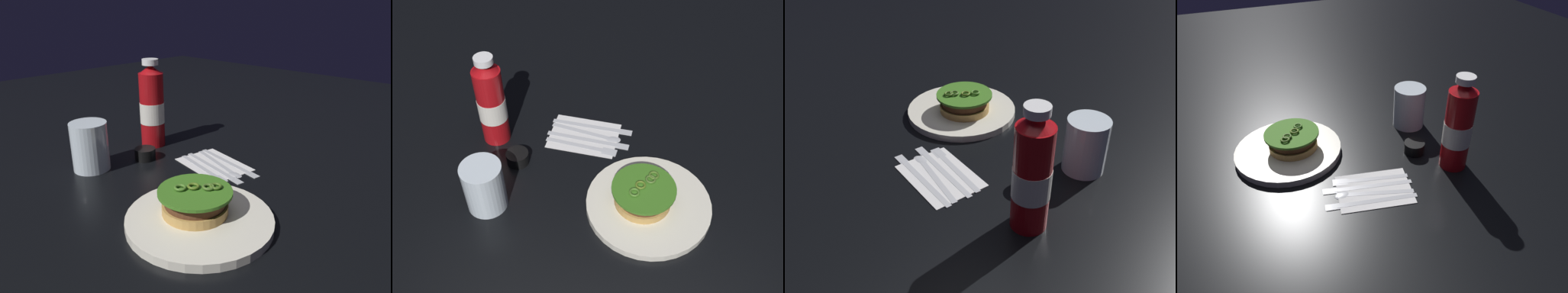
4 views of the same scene
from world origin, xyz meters
TOP-DOWN VIEW (x-y plane):
  - ground_plane at (0.00, 0.00)m, footprint 3.00×3.00m
  - dinner_plate at (0.10, -0.03)m, footprint 0.27×0.27m
  - burger_sandwich at (0.09, -0.03)m, footprint 0.14×0.14m
  - ketchup_bottle at (-0.26, 0.17)m, footprint 0.07×0.07m
  - water_glass at (-0.25, -0.04)m, footprint 0.09×0.09m
  - condiment_cup at (-0.20, 0.09)m, footprint 0.05×0.05m
  - napkin at (-0.05, 0.18)m, footprint 0.19×0.15m
  - fork_utensil at (-0.04, 0.14)m, footprint 0.18×0.06m
  - butter_knife at (-0.02, 0.16)m, footprint 0.21×0.06m
  - spoon_utensil at (-0.02, 0.18)m, footprint 0.18×0.07m
  - steak_knife at (-0.02, 0.21)m, footprint 0.20×0.05m

SIDE VIEW (x-z plane):
  - ground_plane at x=0.00m, z-range 0.00..0.00m
  - napkin at x=-0.05m, z-range 0.00..0.00m
  - fork_utensil at x=-0.04m, z-range 0.00..0.01m
  - butter_knife at x=-0.02m, z-range 0.00..0.01m
  - steak_knife at x=-0.02m, z-range 0.00..0.01m
  - spoon_utensil at x=-0.02m, z-range 0.00..0.01m
  - dinner_plate at x=0.10m, z-range 0.00..0.02m
  - condiment_cup at x=-0.20m, z-range 0.00..0.03m
  - burger_sandwich at x=0.09m, z-range 0.01..0.07m
  - water_glass at x=-0.25m, z-range 0.00..0.12m
  - ketchup_bottle at x=-0.26m, z-range -0.01..0.23m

